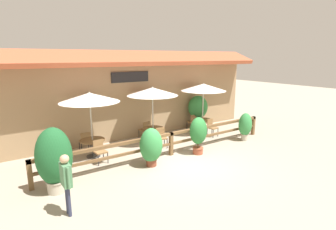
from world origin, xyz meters
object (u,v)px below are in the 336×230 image
object	(u,v)px
patio_umbrella_far	(204,87)
patio_umbrella_near	(90,98)
dining_table_near	(93,143)
dining_table_middle	(153,131)
chair_near_wallside	(85,140)
chair_middle_wallside	(145,129)
potted_plant_broad_leaf	(198,133)
chair_far_wallside	(193,121)
patio_umbrella_middle	(153,92)
chair_middle_streetside	(161,137)
pedestrian	(66,177)
chair_near_streetside	(100,150)
dining_table_far	(202,122)
chair_far_streetside	(212,127)
potted_plant_small_flowering	(198,108)
potted_plant_corner_fern	(245,125)
potted_plant_entrance_palm	(54,158)
potted_plant_tall_tropical	(151,146)

from	to	relation	value
patio_umbrella_far	patio_umbrella_near	bearing A→B (deg)	-178.91
dining_table_near	dining_table_middle	distance (m)	2.90
patio_umbrella_near	dining_table_middle	bearing A→B (deg)	3.01
dining_table_near	chair_near_wallside	distance (m)	0.75
chair_middle_wallside	potted_plant_broad_leaf	world-z (taller)	potted_plant_broad_leaf
chair_near_wallside	chair_far_wallside	bearing A→B (deg)	-176.79
patio_umbrella_middle	patio_umbrella_near	bearing A→B (deg)	-176.99
chair_far_wallside	patio_umbrella_near	bearing A→B (deg)	11.96
chair_middle_streetside	pedestrian	world-z (taller)	pedestrian
chair_middle_streetside	patio_umbrella_far	distance (m)	3.64
dining_table_near	patio_umbrella_middle	bearing A→B (deg)	3.01
dining_table_middle	patio_umbrella_far	bearing A→B (deg)	-0.76
chair_near_streetside	patio_umbrella_middle	distance (m)	3.57
patio_umbrella_near	dining_table_far	size ratio (longest dim) A/B	2.66
dining_table_middle	chair_near_streetside	bearing A→B (deg)	-162.65
potted_plant_broad_leaf	chair_far_streetside	bearing A→B (deg)	34.62
chair_near_streetside	chair_far_streetside	xyz separation A→B (m)	(5.85, 0.14, 0.00)
chair_middle_wallside	dining_table_near	bearing A→B (deg)	7.32
chair_near_wallside	chair_middle_streetside	distance (m)	3.24
chair_far_streetside	potted_plant_small_flowering	distance (m)	1.68
patio_umbrella_middle	chair_far_wallside	bearing A→B (deg)	13.15
dining_table_near	dining_table_middle	bearing A→B (deg)	3.01
chair_middle_wallside	potted_plant_small_flowering	xyz separation A→B (m)	(3.34, 0.01, 0.67)
chair_middle_streetside	potted_plant_corner_fern	distance (m)	4.09
chair_middle_wallside	chair_far_wallside	xyz separation A→B (m)	(2.93, -0.05, 0.00)
potted_plant_entrance_palm	potted_plant_small_flowering	size ratio (longest dim) A/B	1.07
chair_middle_wallside	dining_table_middle	bearing A→B (deg)	81.04
patio_umbrella_middle	patio_umbrella_far	bearing A→B (deg)	-0.76
chair_far_wallside	potted_plant_broad_leaf	xyz separation A→B (m)	(-2.13, -2.96, 0.42)
dining_table_near	potted_plant_corner_fern	size ratio (longest dim) A/B	0.74
potted_plant_corner_fern	potted_plant_small_flowering	distance (m)	2.97
patio_umbrella_far	potted_plant_corner_fern	world-z (taller)	patio_umbrella_far
chair_far_streetside	pedestrian	world-z (taller)	pedestrian
patio_umbrella_middle	potted_plant_small_flowering	size ratio (longest dim) A/B	1.42
chair_middle_wallside	patio_umbrella_far	xyz separation A→B (m)	(3.01, -0.77, 1.91)
dining_table_far	pedestrian	bearing A→B (deg)	-154.51
potted_plant_tall_tropical	potted_plant_small_flowering	xyz separation A→B (m)	(4.75, 2.98, 0.40)
dining_table_middle	dining_table_far	bearing A→B (deg)	-0.76
patio_umbrella_middle	chair_middle_wallside	distance (m)	2.05
dining_table_middle	chair_middle_streetside	distance (m)	0.74
patio_umbrella_near	chair_near_wallside	world-z (taller)	patio_umbrella_near
chair_near_streetside	patio_umbrella_far	world-z (taller)	patio_umbrella_far
patio_umbrella_near	chair_near_streetside	xyz separation A→B (m)	(0.02, -0.75, -1.91)
dining_table_far	potted_plant_small_flowering	size ratio (longest dim) A/B	0.53
patio_umbrella_middle	chair_middle_streetside	size ratio (longest dim) A/B	3.03
pedestrian	patio_umbrella_near	bearing A→B (deg)	151.89
chair_near_wallside	potted_plant_corner_fern	distance (m)	7.32
chair_near_wallside	patio_umbrella_middle	xyz separation A→B (m)	(2.97, -0.59, 1.91)
dining_table_near	chair_middle_wallside	xyz separation A→B (m)	(2.88, 0.89, -0.08)
dining_table_middle	chair_far_streetside	world-z (taller)	chair_far_streetside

